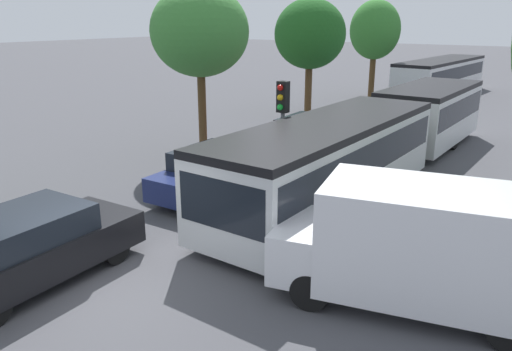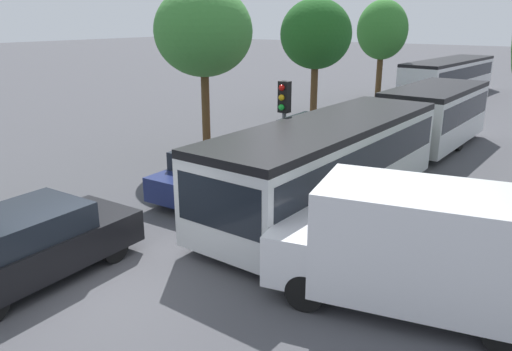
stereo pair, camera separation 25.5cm
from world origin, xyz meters
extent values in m
plane|color=#47474C|center=(0.00, 0.00, 0.00)|extent=(200.00, 200.00, 0.00)
cube|color=silver|center=(1.41, 6.45, 1.28)|extent=(2.79, 9.41, 2.01)
cube|color=black|center=(1.41, 6.45, 1.64)|extent=(2.80, 9.03, 0.88)
cube|color=black|center=(1.41, 6.45, 2.38)|extent=(2.79, 9.41, 0.20)
cube|color=silver|center=(1.69, 15.28, 1.28)|extent=(2.70, 6.46, 2.01)
cube|color=black|center=(1.69, 15.28, 1.64)|extent=(2.71, 6.20, 0.88)
cube|color=black|center=(1.69, 15.28, 2.38)|extent=(2.70, 6.46, 0.20)
cylinder|color=black|center=(1.57, 11.60, 1.28)|extent=(1.88, 1.04, 1.85)
cube|color=black|center=(1.27, 1.82, 1.52)|extent=(2.21, 0.17, 1.08)
cylinder|color=black|center=(2.37, 3.43, 0.49)|extent=(0.32, 0.99, 0.98)
cylinder|color=black|center=(0.27, 3.49, 0.49)|extent=(0.32, 0.99, 0.98)
cylinder|color=black|center=(2.56, 9.40, 0.49)|extent=(0.32, 0.99, 0.98)
cylinder|color=black|center=(0.45, 9.46, 0.49)|extent=(0.32, 0.99, 0.98)
cylinder|color=black|center=(2.74, 15.25, 0.49)|extent=(0.32, 0.99, 0.98)
cylinder|color=black|center=(0.64, 15.32, 0.49)|extent=(0.32, 0.99, 0.98)
cube|color=silver|center=(-1.72, 30.36, 1.25)|extent=(3.39, 11.44, 1.96)
cube|color=black|center=(-1.72, 30.36, 1.60)|extent=(3.36, 10.88, 0.82)
cube|color=black|center=(-1.72, 30.36, 2.33)|extent=(3.39, 11.44, 0.20)
cylinder|color=black|center=(-2.47, 34.16, 0.49)|extent=(0.37, 1.00, 0.98)
cylinder|color=black|center=(-0.38, 33.99, 0.49)|extent=(0.37, 1.00, 0.98)
cylinder|color=black|center=(-3.04, 27.07, 0.49)|extent=(0.37, 1.00, 0.98)
cylinder|color=black|center=(-0.94, 26.91, 0.49)|extent=(0.37, 1.00, 0.98)
cube|color=black|center=(-1.67, -0.58, 0.63)|extent=(1.98, 4.43, 0.71)
cube|color=black|center=(-1.67, -0.69, 1.25)|extent=(1.77, 2.34, 0.54)
cylinder|color=black|center=(-2.49, 0.80, 0.33)|extent=(0.25, 0.67, 0.67)
cylinder|color=black|center=(-0.93, 0.84, 0.33)|extent=(0.25, 0.67, 0.67)
cube|color=navy|center=(-1.85, 5.50, 0.60)|extent=(1.92, 4.28, 0.68)
cube|color=black|center=(-1.85, 5.40, 1.21)|extent=(1.71, 2.26, 0.52)
cylinder|color=black|center=(-2.65, 6.83, 0.32)|extent=(0.24, 0.65, 0.64)
cylinder|color=black|center=(-1.14, 6.87, 0.32)|extent=(0.24, 0.65, 0.64)
cylinder|color=black|center=(-2.57, 4.12, 0.32)|extent=(0.24, 0.65, 0.64)
cylinder|color=black|center=(-1.06, 4.17, 0.32)|extent=(0.24, 0.65, 0.64)
cube|color=#B21E19|center=(-1.74, 11.16, 0.62)|extent=(1.96, 4.38, 0.70)
cube|color=black|center=(-1.74, 11.05, 1.24)|extent=(1.75, 2.32, 0.54)
cylinder|color=black|center=(-2.55, 12.52, 0.33)|extent=(0.25, 0.67, 0.66)
cylinder|color=black|center=(-1.01, 12.56, 0.33)|extent=(0.25, 0.67, 0.66)
cylinder|color=black|center=(-2.47, 9.75, 0.33)|extent=(0.25, 0.67, 0.66)
cylinder|color=black|center=(-0.93, 9.79, 0.33)|extent=(0.25, 0.67, 0.66)
cube|color=#284799|center=(-1.49, 17.07, 0.57)|extent=(1.82, 4.06, 0.65)
cube|color=black|center=(-1.49, 16.97, 1.15)|extent=(1.63, 2.15, 0.50)
cylinder|color=black|center=(-2.24, 18.33, 0.31)|extent=(0.23, 0.62, 0.61)
cylinder|color=black|center=(-0.81, 18.37, 0.31)|extent=(0.23, 0.62, 0.61)
cylinder|color=black|center=(-2.17, 15.76, 0.31)|extent=(0.23, 0.62, 0.61)
cylinder|color=black|center=(-0.74, 15.80, 0.31)|extent=(0.23, 0.62, 0.61)
cube|color=silver|center=(5.32, 2.87, 1.31)|extent=(4.43, 2.84, 2.00)
cube|color=silver|center=(2.87, 2.33, 0.84)|extent=(1.29, 2.05, 1.00)
cylinder|color=black|center=(3.45, 1.60, 0.36)|extent=(0.75, 0.39, 0.72)
cylinder|color=black|center=(3.08, 3.24, 0.36)|extent=(0.75, 0.39, 0.72)
cylinder|color=black|center=(6.67, 2.31, 0.36)|extent=(0.75, 0.39, 0.72)
cylinder|color=black|center=(6.31, 3.95, 0.36)|extent=(0.75, 0.39, 0.72)
cylinder|color=#56595E|center=(-0.26, 6.75, 1.70)|extent=(0.12, 0.12, 3.40)
cube|color=black|center=(-0.26, 6.75, 2.95)|extent=(0.33, 0.25, 0.90)
sphere|color=red|center=(-0.27, 6.60, 3.23)|extent=(0.18, 0.18, 0.18)
sphere|color=#EAAD14|center=(-0.27, 6.60, 2.95)|extent=(0.18, 0.18, 0.18)
sphere|color=green|center=(-0.27, 6.60, 2.67)|extent=(0.18, 0.18, 0.18)
cylinder|color=#51381E|center=(-4.94, 8.69, 1.72)|extent=(0.30, 0.30, 3.45)
ellipsoid|color=#3D7F38|center=(-4.94, 8.69, 4.66)|extent=(3.55, 3.55, 3.24)
cylinder|color=#51381E|center=(-5.75, 18.64, 1.47)|extent=(0.38, 0.38, 2.95)
ellipsoid|color=#1E561E|center=(-5.75, 18.64, 4.31)|extent=(3.76, 3.76, 3.65)
ellipsoid|color=#33752D|center=(-6.15, 18.73, 3.77)|extent=(2.26, 2.26, 2.01)
cylinder|color=#51381E|center=(-5.13, 26.35, 1.50)|extent=(0.38, 0.38, 2.99)
ellipsoid|color=#33752D|center=(-5.13, 26.35, 4.39)|extent=(3.22, 3.22, 3.73)
ellipsoid|color=#1E561E|center=(-5.59, 26.81, 3.83)|extent=(1.93, 1.93, 2.05)
camera|label=1|loc=(7.11, -5.62, 5.13)|focal=35.00mm
camera|label=2|loc=(7.32, -5.48, 5.13)|focal=35.00mm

